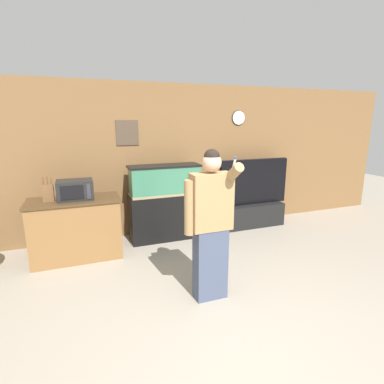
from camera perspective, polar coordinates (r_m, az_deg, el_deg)
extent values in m
plane|color=gray|center=(3.03, 10.86, -27.43)|extent=(18.00, 18.00, 0.00)
cube|color=brown|center=(5.29, -6.67, 6.00)|extent=(10.00, 0.06, 2.60)
cube|color=#4C3D2D|center=(5.12, -12.23, 10.97)|extent=(0.37, 0.02, 0.40)
cylinder|color=white|center=(5.79, 8.86, 13.80)|extent=(0.25, 0.03, 0.25)
cylinder|color=black|center=(5.79, 8.85, 13.80)|extent=(0.27, 0.01, 0.27)
cube|color=brown|center=(4.69, -21.16, -6.75)|extent=(1.22, 0.57, 0.86)
cube|color=#48321C|center=(4.56, -21.63, -1.47)|extent=(1.26, 0.61, 0.03)
cube|color=black|center=(4.52, -21.35, 0.41)|extent=(0.48, 0.34, 0.27)
cube|color=black|center=(4.35, -21.86, -0.11)|extent=(0.30, 0.01, 0.19)
cube|color=#2D2D33|center=(4.35, -19.08, 0.12)|extent=(0.05, 0.01, 0.22)
cube|color=brown|center=(4.54, -25.72, -0.17)|extent=(0.14, 0.09, 0.24)
cylinder|color=brown|center=(4.52, -26.55, 1.76)|extent=(0.02, 0.02, 0.08)
cylinder|color=brown|center=(4.51, -25.92, 1.86)|extent=(0.02, 0.02, 0.09)
cylinder|color=brown|center=(4.51, -25.29, 1.84)|extent=(0.02, 0.02, 0.08)
cylinder|color=brown|center=(4.55, -26.52, 1.94)|extent=(0.02, 0.02, 0.10)
cylinder|color=brown|center=(4.55, -25.89, 2.02)|extent=(0.02, 0.02, 0.10)
cube|color=black|center=(5.12, -5.08, -4.70)|extent=(1.18, 0.41, 0.77)
cube|color=#937F5B|center=(5.01, -5.18, -0.28)|extent=(1.15, 0.40, 0.04)
cube|color=#387556|center=(4.96, -5.23, 2.29)|extent=(1.14, 0.39, 0.48)
cube|color=black|center=(4.92, -5.29, 4.97)|extent=(1.18, 0.41, 0.03)
cube|color=black|center=(5.89, 11.44, -4.24)|extent=(1.18, 0.40, 0.43)
cube|color=black|center=(5.73, 11.73, 1.83)|extent=(1.39, 0.05, 0.84)
cube|color=black|center=(5.76, 11.58, 1.89)|extent=(1.42, 0.01, 0.87)
cube|color=#424C66|center=(3.47, 3.49, -13.40)|extent=(0.36, 0.20, 0.82)
cube|color=#A37F51|center=(3.21, 3.67, -1.84)|extent=(0.45, 0.21, 0.62)
sphere|color=tan|center=(3.12, 3.78, 5.64)|extent=(0.21, 0.21, 0.21)
sphere|color=black|center=(3.12, 3.80, 6.67)|extent=(0.17, 0.17, 0.17)
cylinder|color=#A37F51|center=(3.13, -0.44, -3.01)|extent=(0.12, 0.12, 0.59)
cylinder|color=#A37F51|center=(3.10, 7.78, 3.41)|extent=(0.10, 0.32, 0.27)
cylinder|color=white|center=(3.07, 8.01, 5.20)|extent=(0.02, 0.06, 0.11)
cylinder|color=#2856B2|center=(3.04, 8.23, 6.26)|extent=(0.02, 0.03, 0.05)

